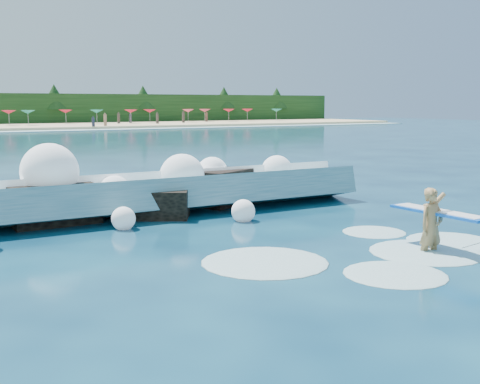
% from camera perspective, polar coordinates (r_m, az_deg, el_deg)
% --- Properties ---
extents(ground, '(200.00, 200.00, 0.00)m').
position_cam_1_polar(ground, '(13.16, -1.28, -6.76)').
color(ground, '#07223C').
rests_on(ground, ground).
extents(breaking_wave, '(18.67, 2.88, 1.61)m').
position_cam_1_polar(breaking_wave, '(18.66, -14.68, -0.76)').
color(breaking_wave, teal).
rests_on(breaking_wave, ground).
extents(rock_cluster, '(8.20, 3.42, 1.41)m').
position_cam_1_polar(rock_cluster, '(19.06, -9.67, -0.76)').
color(rock_cluster, black).
rests_on(rock_cluster, ground).
extents(surfer_with_board, '(0.96, 2.97, 1.83)m').
position_cam_1_polar(surfer_with_board, '(14.68, 17.82, -2.88)').
color(surfer_with_board, '#A77E4E').
rests_on(surfer_with_board, ground).
extents(wave_spray, '(15.39, 4.41, 2.36)m').
position_cam_1_polar(wave_spray, '(18.48, -16.81, 0.80)').
color(wave_spray, white).
rests_on(wave_spray, ground).
extents(surf_foam, '(8.85, 5.30, 0.14)m').
position_cam_1_polar(surf_foam, '(14.30, 13.38, -5.76)').
color(surf_foam, silver).
rests_on(surf_foam, ground).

